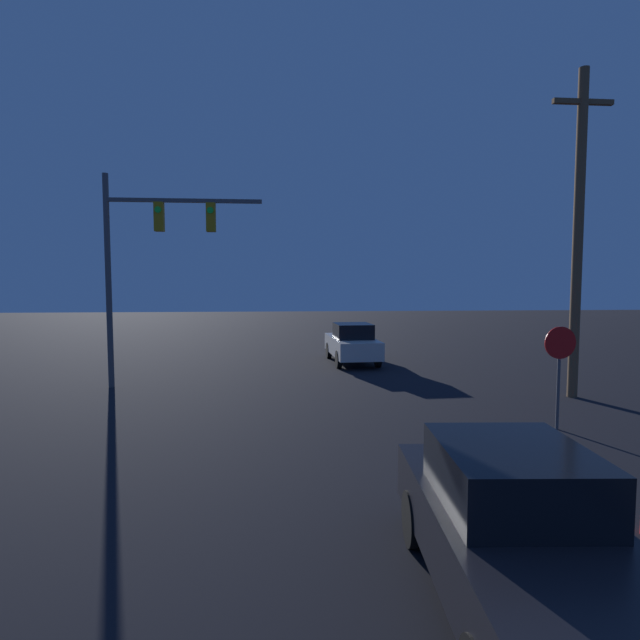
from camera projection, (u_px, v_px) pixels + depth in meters
car_near at (517, 533)px, 4.96m from camera, size 2.00×4.40×1.64m
car_far at (352, 343)px, 20.61m from camera, size 1.89×4.36×1.64m
traffic_signal_mast at (146, 247)px, 15.57m from camera, size 4.87×0.30×6.67m
stop_sign at (560, 358)px, 11.12m from camera, size 0.72×0.07×2.33m
utility_pole at (578, 230)px, 14.10m from camera, size 1.74×0.28×9.24m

